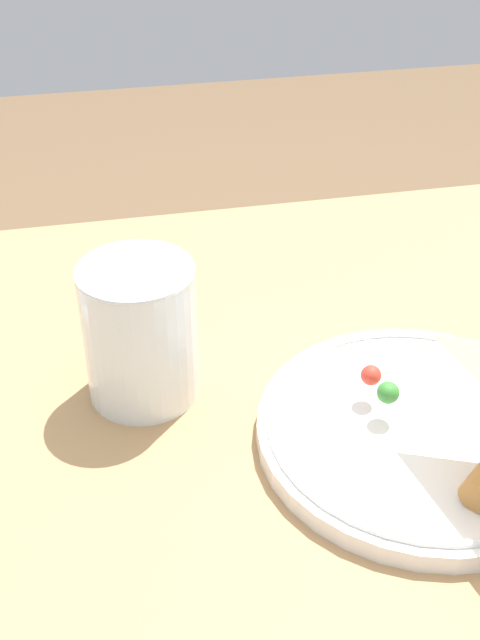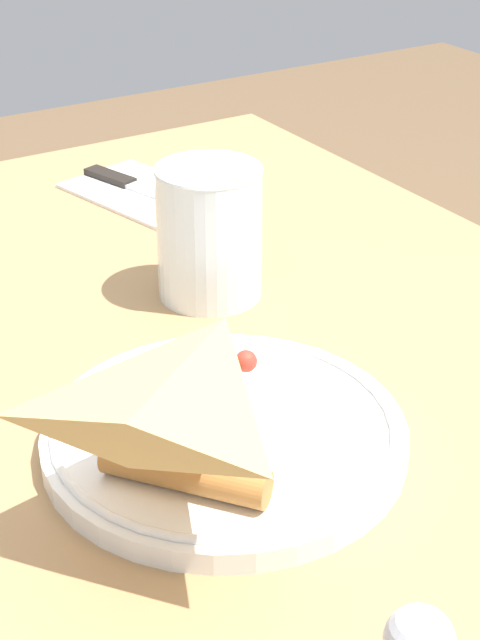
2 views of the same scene
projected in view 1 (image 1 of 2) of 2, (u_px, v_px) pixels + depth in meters
The scene contains 3 objects.
dining_table at pixel (272, 510), 0.72m from camera, with size 1.03×0.68×0.75m.
plate_pizza at pixel (422, 427), 0.60m from camera, with size 0.25×0.25×0.05m.
milk_glass at pixel (141, 337), 0.63m from camera, with size 0.09×0.09×0.12m.
Camera 1 is at (-0.13, -0.47, 1.18)m, focal length 45.00 mm.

